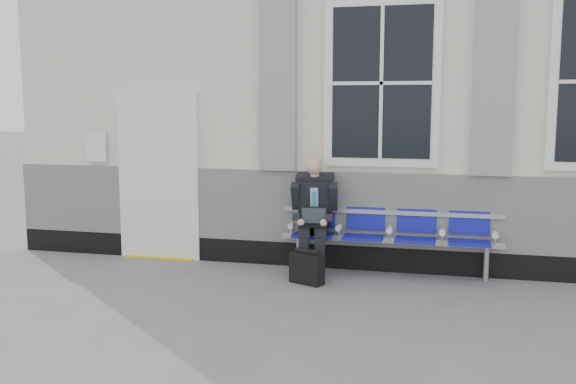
# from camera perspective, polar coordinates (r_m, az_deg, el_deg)

# --- Properties ---
(station_building) EXTENTS (14.40, 4.40, 4.49)m
(station_building) POSITION_cam_1_polar(r_m,az_deg,el_deg) (9.75, 22.24, 8.50)
(station_building) COLOR silver
(station_building) RESTS_ON ground
(bench) EXTENTS (2.60, 0.47, 0.91)m
(bench) POSITION_cam_1_polar(r_m,az_deg,el_deg) (7.66, 9.06, -3.24)
(bench) COLOR #9EA0A3
(bench) RESTS_ON ground
(businessman) EXTENTS (0.57, 0.77, 1.38)m
(businessman) POSITION_cam_1_polar(r_m,az_deg,el_deg) (7.62, 2.34, -1.67)
(businessman) COLOR black
(businessman) RESTS_ON ground
(briefcase) EXTENTS (0.42, 0.30, 0.40)m
(briefcase) POSITION_cam_1_polar(r_m,az_deg,el_deg) (7.26, 1.69, -6.74)
(briefcase) COLOR black
(briefcase) RESTS_ON ground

